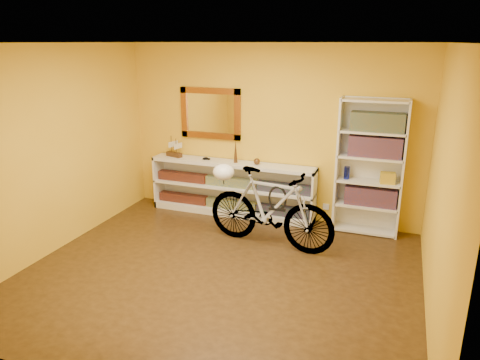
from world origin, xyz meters
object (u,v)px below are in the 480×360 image
(helmet, at_px, (224,172))
(bicycle, at_px, (270,208))
(bookcase, at_px, (369,168))
(console_unit, at_px, (232,188))

(helmet, bearing_deg, bicycle, -7.28)
(bookcase, height_order, bicycle, bookcase)
(helmet, bearing_deg, console_unit, 103.44)
(bookcase, distance_m, bicycle, 1.53)
(console_unit, height_order, helmet, helmet)
(bookcase, xyz_separation_m, bicycle, (-1.15, -0.91, -0.42))
(bicycle, bearing_deg, bookcase, -44.45)
(console_unit, xyz_separation_m, bookcase, (2.02, 0.03, 0.52))
(console_unit, height_order, bicycle, bicycle)
(console_unit, xyz_separation_m, bicycle, (0.87, -0.88, 0.10))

